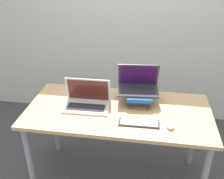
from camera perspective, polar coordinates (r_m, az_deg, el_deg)
wall_back at (r=3.02m, az=4.59°, el=17.46°), size 8.00×0.05×2.70m
desk at (r=2.18m, az=1.36°, el=-6.23°), size 1.50×0.72×0.76m
laptop_left at (r=2.16m, az=-5.49°, el=-2.59°), size 0.38×0.23×0.23m
book_stack at (r=2.22m, az=5.83°, el=-1.56°), size 0.23×0.29×0.10m
laptop_on_books at (r=2.20m, az=5.68°, el=0.94°), size 0.35×0.26×0.23m
wireless_keyboard at (r=1.98m, az=5.91°, el=-7.26°), size 0.30×0.11×0.01m
mouse at (r=1.97m, az=12.65°, el=-7.62°), size 0.06×0.10×0.03m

